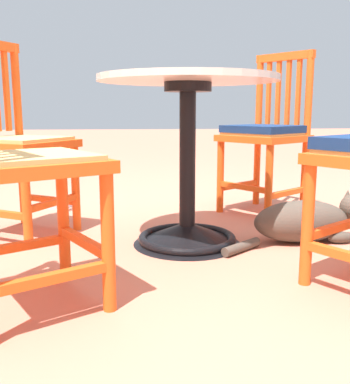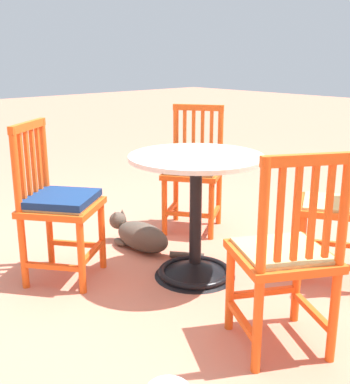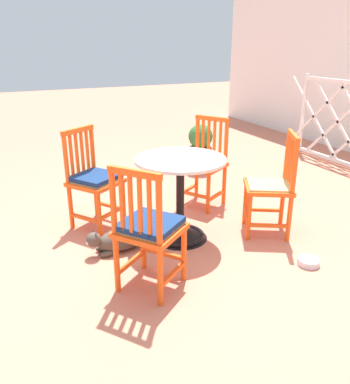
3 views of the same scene
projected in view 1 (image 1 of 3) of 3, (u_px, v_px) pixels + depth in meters
ground_plane at (224, 240)px, 2.03m from camera, size 24.00×24.00×0.00m
cafe_table at (187, 181)px, 1.93m from camera, size 0.76×0.76×0.73m
orange_chair_facing_out at (266, 135)px, 2.52m from camera, size 0.56×0.56×0.91m
orange_chair_near_fence at (16, 144)px, 2.06m from camera, size 0.55×0.55×0.91m
orange_chair_tucked_in at (16, 165)px, 1.27m from camera, size 0.55×0.55×0.91m
tabby_cat at (309, 221)px, 2.00m from camera, size 0.32×0.71×0.23m
pet_water_bowl at (58, 203)px, 2.73m from camera, size 0.17×0.17×0.05m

